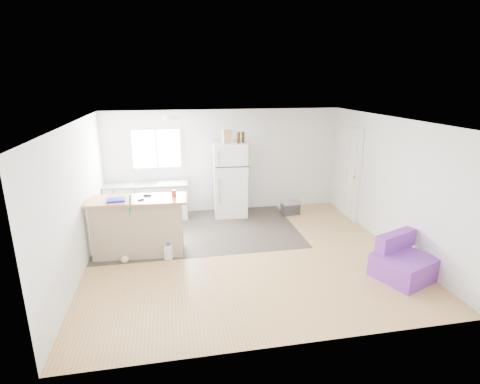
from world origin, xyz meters
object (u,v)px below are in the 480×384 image
Objects in this scene: refrigerator at (230,179)px; mop at (126,249)px; purple_seat at (403,263)px; red_cup at (174,193)px; peninsula at (139,226)px; bottle_left at (238,138)px; cleaner_jug at (168,252)px; cooler at (290,208)px; cardboard_box at (227,136)px; blue_tray at (116,200)px; bottle_right at (243,137)px; kitchen_cabinets at (147,201)px.

mop is at bearing -132.45° from refrigerator.
red_cup reaches higher than purple_seat.
peninsula is 6.96× the size of bottle_left.
cleaner_jug is 0.25× the size of mop.
cardboard_box is (-1.46, 0.26, 1.68)m from cooler.
cleaner_jug is 1.02× the size of blue_tray.
bottle_right reaches higher than red_cup.
cooler is 3.20m from red_cup.
kitchen_cabinets is 6.22× the size of cardboard_box.
red_cup reaches higher than blue_tray.
cardboard_box reaches higher than peninsula.
kitchen_cabinets is 1.07× the size of peninsula.
bottle_left reaches higher than kitchen_cabinets.
cleaner_jug is (0.50, -0.34, -0.39)m from peninsula.
kitchen_cabinets is 2.04m from blue_tray.
cooler is 4.08m from blue_tray.
peninsula is at bearing -142.11° from bottle_left.
bottle_right reaches higher than mop.
cleaner_jug is at bearing -31.77° from mop.
purple_seat reaches higher than cooler.
cooler is 2.05m from bottle_left.
cardboard_box is at bearing 69.19° from cleaner_jug.
purple_seat is at bearing -78.64° from cooler.
peninsula reaches higher than purple_seat.
kitchen_cabinets is 2.60m from bottle_right.
purple_seat is at bearing -52.52° from refrigerator.
cleaner_jug is 1.04m from red_cup.
kitchen_cabinets is at bearing 177.08° from cardboard_box.
kitchen_cabinets is 2.51m from bottle_left.
red_cup is at bearing -69.21° from kitchen_cabinets.
kitchen_cabinets reaches higher than blue_tray.
cooler is 1.73× the size of bottle_left.
red_cup is 2.42m from bottle_right.
peninsula is 6.96× the size of bottle_right.
bottle_right is (2.19, -0.13, 1.39)m from kitchen_cabinets.
blue_tray is (-0.33, -0.08, 0.53)m from peninsula.
bottle_left reaches higher than red_cup.
cleaner_jug is (-2.83, -1.81, -0.03)m from cooler.
bottle_left and bottle_right have the same top height.
cleaner_jug is 1.02× the size of cardboard_box.
bottle_left is (2.34, 1.95, 1.58)m from mop.
purple_seat is 3.43× the size of cardboard_box.
blue_tray is (-0.99, -0.07, -0.04)m from red_cup.
purple_seat is 3.36× the size of cleaner_jug.
red_cup reaches higher than cooler.
cleaner_jug is 3.01m from cardboard_box.
cooler is 1.44× the size of blue_tray.
bottle_right is (-1.09, 0.22, 1.65)m from cooler.
peninsula is 0.72m from cleaner_jug.
mop is (-0.71, 0.05, 0.10)m from cleaner_jug.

